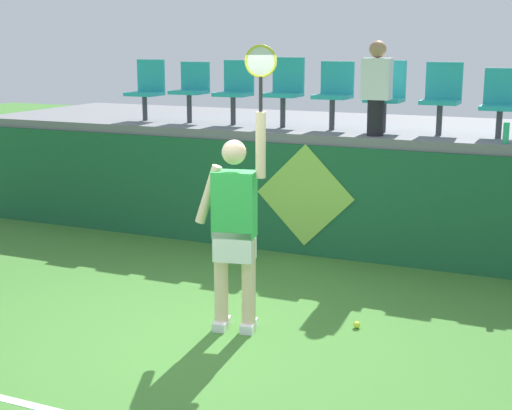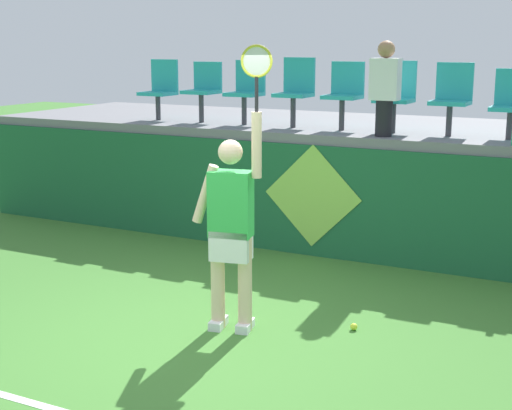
% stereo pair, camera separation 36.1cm
% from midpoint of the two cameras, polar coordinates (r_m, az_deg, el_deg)
% --- Properties ---
extents(ground_plane, '(40.00, 40.00, 0.00)m').
position_cam_midpoint_polar(ground_plane, '(6.77, -3.29, -10.29)').
color(ground_plane, '#3D752D').
extents(court_back_wall, '(10.69, 0.20, 1.38)m').
position_cam_midpoint_polar(court_back_wall, '(9.23, 6.25, 0.33)').
color(court_back_wall, '#195633').
rests_on(court_back_wall, ground_plane).
extents(spectator_platform, '(10.69, 2.97, 0.12)m').
position_cam_midpoint_polar(spectator_platform, '(10.45, 9.15, 5.83)').
color(spectator_platform, slate).
rests_on(spectator_platform, court_back_wall).
extents(tennis_player, '(0.74, 0.33, 2.59)m').
position_cam_midpoint_polar(tennis_player, '(6.71, -0.35, -1.53)').
color(tennis_player, white).
rests_on(tennis_player, ground_plane).
extents(tennis_ball, '(0.07, 0.07, 0.07)m').
position_cam_midpoint_polar(tennis_ball, '(7.05, 8.97, -9.19)').
color(tennis_ball, '#D1E533').
rests_on(tennis_ball, ground_plane).
extents(stadium_chair_0, '(0.44, 0.42, 0.86)m').
position_cam_midpoint_polar(stadium_chair_0, '(10.91, -6.35, 8.95)').
color(stadium_chair_0, '#38383D').
rests_on(stadium_chair_0, spectator_platform).
extents(stadium_chair_1, '(0.44, 0.42, 0.83)m').
position_cam_midpoint_polar(stadium_chair_1, '(10.52, -3.03, 8.96)').
color(stadium_chair_1, '#38383D').
rests_on(stadium_chair_1, spectator_platform).
extents(stadium_chair_2, '(0.44, 0.42, 0.86)m').
position_cam_midpoint_polar(stadium_chair_2, '(10.21, 0.31, 8.90)').
color(stadium_chair_2, '#38383D').
rests_on(stadium_chair_2, spectator_platform).
extents(stadium_chair_3, '(0.44, 0.42, 0.90)m').
position_cam_midpoint_polar(stadium_chair_3, '(9.91, 4.12, 8.89)').
color(stadium_chair_3, '#38383D').
rests_on(stadium_chair_3, spectator_platform).
extents(stadium_chair_4, '(0.44, 0.42, 0.86)m').
position_cam_midpoint_polar(stadium_chair_4, '(9.66, 7.85, 8.61)').
color(stadium_chair_4, '#38383D').
rests_on(stadium_chair_4, spectator_platform).
extents(stadium_chair_5, '(0.44, 0.42, 0.88)m').
position_cam_midpoint_polar(stadium_chair_5, '(9.47, 11.73, 8.37)').
color(stadium_chair_5, '#38383D').
rests_on(stadium_chair_5, spectator_platform).
extents(stadium_chair_6, '(0.44, 0.42, 0.86)m').
position_cam_midpoint_polar(stadium_chair_6, '(9.31, 15.84, 8.06)').
color(stadium_chair_6, '#38383D').
rests_on(stadium_chair_6, spectator_platform).
extents(stadium_chair_7, '(0.44, 0.42, 0.80)m').
position_cam_midpoint_polar(stadium_chair_7, '(9.20, 20.09, 7.45)').
color(stadium_chair_7, '#38383D').
rests_on(stadium_chair_7, spectator_platform).
extents(spectator_0, '(0.34, 0.20, 1.12)m').
position_cam_midpoint_polar(spectator_0, '(9.03, 10.99, 8.87)').
color(spectator_0, black).
rests_on(spectator_0, spectator_platform).
extents(wall_signage_mount, '(1.27, 0.01, 1.40)m').
position_cam_midpoint_polar(wall_signage_mount, '(9.33, 5.37, -3.87)').
color(wall_signage_mount, '#195633').
rests_on(wall_signage_mount, ground_plane).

